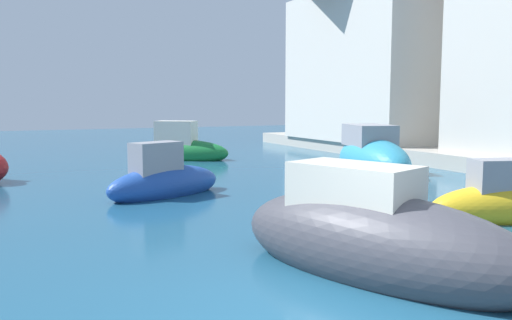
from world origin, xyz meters
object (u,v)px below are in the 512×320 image
(moored_boat_6, at_px, (508,204))
(moored_boat_4, at_px, (372,158))
(moored_boat_1, at_px, (164,181))
(moored_boat_7, at_px, (182,148))
(moored_boat_2, at_px, (373,239))
(waterfront_building_annex, at_px, (389,53))

(moored_boat_6, bearing_deg, moored_boat_4, 92.19)
(moored_boat_1, xyz_separation_m, moored_boat_7, (2.73, 7.31, 0.09))
(moored_boat_7, bearing_deg, moored_boat_6, -40.75)
(moored_boat_6, height_order, moored_boat_7, moored_boat_7)
(moored_boat_1, relative_size, moored_boat_2, 0.74)
(moored_boat_4, bearing_deg, moored_boat_7, -131.70)
(moored_boat_1, bearing_deg, moored_boat_7, 47.41)
(moored_boat_6, bearing_deg, waterfront_building_annex, 77.26)
(moored_boat_1, distance_m, moored_boat_7, 7.81)
(moored_boat_7, bearing_deg, moored_boat_1, -71.67)
(moored_boat_1, relative_size, moored_boat_6, 1.00)
(moored_boat_4, relative_size, moored_boat_6, 1.34)
(moored_boat_2, bearing_deg, moored_boat_4, 121.76)
(moored_boat_4, xyz_separation_m, moored_boat_7, (-4.08, 6.29, -0.06))
(moored_boat_1, distance_m, moored_boat_4, 6.89)
(moored_boat_7, bearing_deg, waterfront_building_annex, 38.59)
(moored_boat_4, distance_m, moored_boat_7, 7.50)
(moored_boat_4, bearing_deg, waterfront_building_annex, 153.37)
(moored_boat_2, bearing_deg, moored_boat_7, 151.77)
(moored_boat_6, relative_size, moored_boat_7, 0.95)
(moored_boat_4, height_order, waterfront_building_annex, waterfront_building_annex)
(moored_boat_1, bearing_deg, waterfront_building_annex, 8.22)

